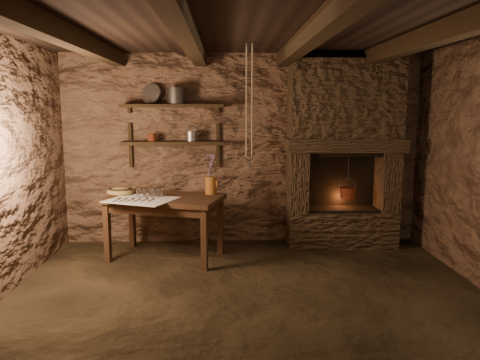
{
  "coord_description": "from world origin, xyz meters",
  "views": [
    {
      "loc": [
        -0.2,
        -3.95,
        1.73
      ],
      "look_at": [
        -0.05,
        0.9,
        0.98
      ],
      "focal_mm": 35.0,
      "sensor_mm": 36.0,
      "label": 1
    }
  ],
  "objects_px": {
    "iron_stockpot": "(177,97)",
    "red_pot": "(348,192)",
    "work_table": "(165,225)",
    "stoneware_jug": "(211,177)",
    "wooden_bowl": "(120,192)"
  },
  "relations": [
    {
      "from": "iron_stockpot",
      "to": "red_pot",
      "type": "xyz_separation_m",
      "value": [
        2.11,
        -0.12,
        -1.16
      ]
    },
    {
      "from": "work_table",
      "to": "stoneware_jug",
      "type": "height_order",
      "value": "stoneware_jug"
    },
    {
      "from": "wooden_bowl",
      "to": "red_pot",
      "type": "relative_size",
      "value": 0.58
    },
    {
      "from": "iron_stockpot",
      "to": "red_pot",
      "type": "bearing_deg",
      "value": -3.26
    },
    {
      "from": "stoneware_jug",
      "to": "wooden_bowl",
      "type": "height_order",
      "value": "stoneware_jug"
    },
    {
      "from": "work_table",
      "to": "wooden_bowl",
      "type": "distance_m",
      "value": 0.65
    },
    {
      "from": "stoneware_jug",
      "to": "work_table",
      "type": "bearing_deg",
      "value": -162.92
    },
    {
      "from": "stoneware_jug",
      "to": "wooden_bowl",
      "type": "distance_m",
      "value": 1.07
    },
    {
      "from": "stoneware_jug",
      "to": "iron_stockpot",
      "type": "bearing_deg",
      "value": 140.0
    },
    {
      "from": "wooden_bowl",
      "to": "red_pot",
      "type": "distance_m",
      "value": 2.75
    },
    {
      "from": "wooden_bowl",
      "to": "stoneware_jug",
      "type": "bearing_deg",
      "value": 1.65
    },
    {
      "from": "work_table",
      "to": "iron_stockpot",
      "type": "bearing_deg",
      "value": 94.26
    },
    {
      "from": "work_table",
      "to": "iron_stockpot",
      "type": "relative_size",
      "value": 6.01
    },
    {
      "from": "stoneware_jug",
      "to": "iron_stockpot",
      "type": "distance_m",
      "value": 1.09
    },
    {
      "from": "work_table",
      "to": "red_pot",
      "type": "distance_m",
      "value": 2.27
    }
  ]
}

